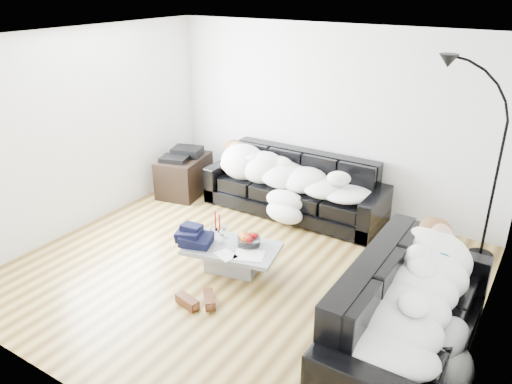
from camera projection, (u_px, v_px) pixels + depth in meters
The scene contains 24 objects.
ground at pixel (242, 272), 5.79m from camera, with size 5.00×5.00×0.00m, color brown.
wall_back at pixel (330, 120), 7.02m from camera, with size 5.00×0.02×2.60m, color silver.
wall_left at pixel (82, 131), 6.51m from camera, with size 0.02×4.50×2.60m, color silver.
wall_right at pixel (496, 225), 4.05m from camera, with size 0.02×4.50×2.60m, color silver.
ceiling at pixel (239, 39), 4.76m from camera, with size 5.00×5.00×0.00m, color white.
sofa_back at pixel (294, 185), 7.10m from camera, with size 2.59×0.90×0.85m, color black.
sofa_right at pixel (410, 313), 4.35m from camera, with size 2.26×0.97×0.92m, color black.
sleeper_back at pixel (293, 172), 6.97m from camera, with size 2.19×0.76×0.44m, color white, non-canonical shape.
sleeper_right at pixel (413, 294), 4.27m from camera, with size 1.94×0.82×0.47m, color white, non-canonical shape.
teal_cushion at pixel (429, 250), 4.82m from camera, with size 0.36×0.30×0.20m, color #0C4E5A.
coffee_table at pixel (232, 258), 5.78m from camera, with size 1.06×0.62×0.31m, color #939699.
fruit_bowl at pixel (249, 239), 5.71m from camera, with size 0.27×0.27×0.16m, color white.
wine_glass_a at pixel (225, 231), 5.86m from camera, with size 0.08×0.08×0.18m, color white.
wine_glass_b at pixel (212, 233), 5.85m from camera, with size 0.07×0.07×0.16m, color white.
wine_glass_c at pixel (222, 237), 5.75m from camera, with size 0.07×0.07×0.17m, color white.
candle_left at pixel (215, 221), 6.03m from camera, with size 0.05×0.05×0.25m, color maroon.
candle_right at pixel (219, 224), 5.99m from camera, with size 0.04×0.04×0.23m, color maroon.
newspaper_a at pixel (249, 255), 5.52m from camera, with size 0.33×0.25×0.01m, color silver.
newspaper_b at pixel (226, 255), 5.53m from camera, with size 0.25×0.18×0.01m, color silver.
navy_jacket at pixel (192, 231), 5.70m from camera, with size 0.37×0.31×0.19m, color black, non-canonical shape.
shoes at pixel (197, 300), 5.19m from camera, with size 0.49×0.36×0.11m, color #472311, non-canonical shape.
av_cabinet at pixel (184, 175), 7.79m from camera, with size 0.59×0.86×0.59m, color black.
stereo at pixel (183, 153), 7.65m from camera, with size 0.44×0.34×0.13m, color black.
floor_lamp at pixel (496, 177), 5.71m from camera, with size 0.76×0.30×2.08m, color black, non-canonical shape.
Camera 1 is at (2.79, -4.09, 3.15)m, focal length 35.00 mm.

